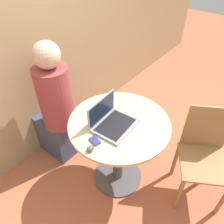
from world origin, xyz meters
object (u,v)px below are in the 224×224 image
Objects in this scene: laptop at (111,121)px; chair_empty at (203,155)px; person_seated at (56,112)px; cell_phone at (95,141)px.

chair_empty is at bearing -56.97° from laptop.
chair_empty is at bearing -70.47° from person_seated.
person_seated is at bearing 75.80° from cell_phone.
chair_empty is at bearing -45.13° from cell_phone.
laptop is at bearing -86.44° from person_seated.
cell_phone is 0.73m from person_seated.
laptop is at bearing 123.03° from chair_empty.
chair_empty is 1.40m from person_seated.
person_seated reaches higher than cell_phone.
cell_phone is at bearing -104.20° from person_seated.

